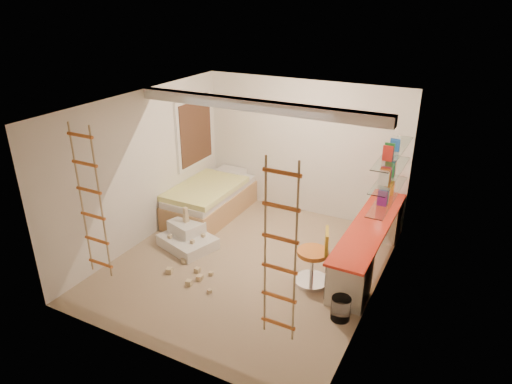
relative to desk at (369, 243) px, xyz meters
The scene contains 15 objects.
floor 1.96m from the desk, 153.35° to the right, with size 4.50×4.50×0.00m, color tan.
ceiling_beam 2.78m from the desk, 161.89° to the right, with size 4.00×0.18×0.16m, color white.
window_frame 3.91m from the desk, behind, with size 0.06×1.15×1.35m, color white.
window_blind 3.88m from the desk, behind, with size 0.02×1.00×1.20m, color #4C2D1E.
rope_ladder_left 4.18m from the desk, 139.59° to the right, with size 0.41×0.04×2.13m, color orange, non-canonical shape.
rope_ladder_right 2.86m from the desk, 98.00° to the right, with size 0.41×0.04×2.13m, color orange, non-canonical shape.
waste_bin 1.50m from the desk, 88.72° to the right, with size 0.26×0.26×0.33m, color white.
desk is the anchor object (origin of this frame).
shelves 1.14m from the desk, 60.31° to the left, with size 0.25×1.80×0.71m.
bed 3.22m from the desk, behind, with size 1.02×2.00×0.69m.
task_lamp 1.21m from the desk, 92.80° to the left, with size 0.14×0.36×0.57m.
swivel_chair 1.05m from the desk, 124.42° to the right, with size 0.68×0.68×0.90m.
play_platform 3.04m from the desk, 164.12° to the right, with size 1.06×0.93×0.40m.
toy_blocks 2.84m from the desk, 153.74° to the right, with size 1.35×1.16×0.67m.
books 1.24m from the desk, 60.31° to the left, with size 0.14×0.70×0.92m.
Camera 1 is at (3.02, -5.51, 4.03)m, focal length 32.00 mm.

